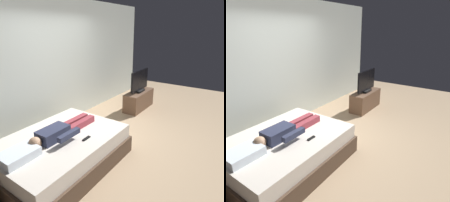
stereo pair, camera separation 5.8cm
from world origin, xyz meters
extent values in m
plane|color=tan|center=(0.00, 0.00, 0.00)|extent=(10.00, 10.00, 0.00)
cube|color=silver|center=(0.40, 1.54, 1.40)|extent=(6.40, 0.10, 2.80)
cube|color=brown|center=(-1.04, 0.27, 0.15)|extent=(2.04, 1.50, 0.30)
cube|color=silver|center=(-1.04, 0.27, 0.42)|extent=(1.96, 1.42, 0.24)
cube|color=white|center=(-1.73, 0.27, 0.60)|extent=(0.48, 0.34, 0.12)
cube|color=#2D334C|center=(-1.14, 0.29, 0.63)|extent=(0.48, 0.28, 0.18)
sphere|color=tan|center=(-1.47, 0.29, 0.63)|extent=(0.18, 0.18, 0.18)
cube|color=#993842|center=(-0.60, 0.21, 0.60)|extent=(0.60, 0.11, 0.11)
cube|color=#993842|center=(-0.60, 0.37, 0.60)|extent=(0.60, 0.11, 0.11)
cube|color=#2D334C|center=(-1.08, 0.01, 0.67)|extent=(0.40, 0.08, 0.08)
cube|color=black|center=(-0.86, -0.13, 0.55)|extent=(0.15, 0.04, 0.02)
cube|color=brown|center=(1.93, 0.37, 0.25)|extent=(1.10, 0.40, 0.50)
cube|color=black|center=(1.93, 0.37, 0.53)|extent=(0.32, 0.20, 0.05)
cube|color=black|center=(1.93, 0.37, 0.82)|extent=(0.88, 0.05, 0.54)
camera|label=1|loc=(-2.91, -2.00, 2.17)|focal=32.47mm
camera|label=2|loc=(-2.88, -2.04, 2.17)|focal=32.47mm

